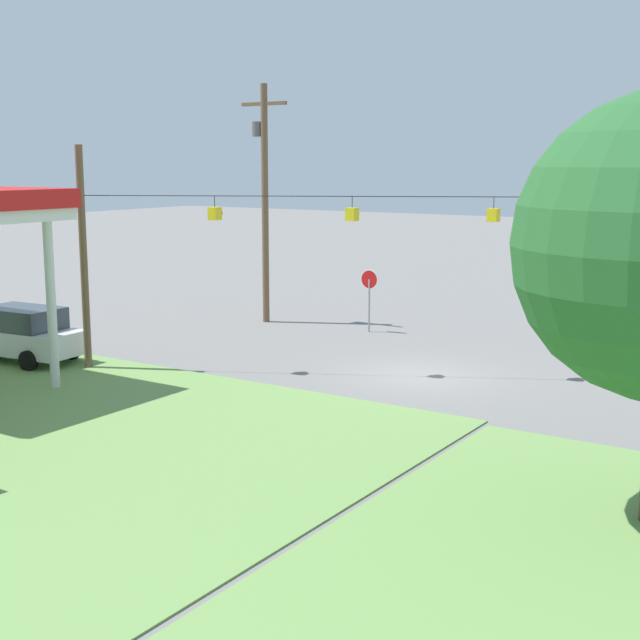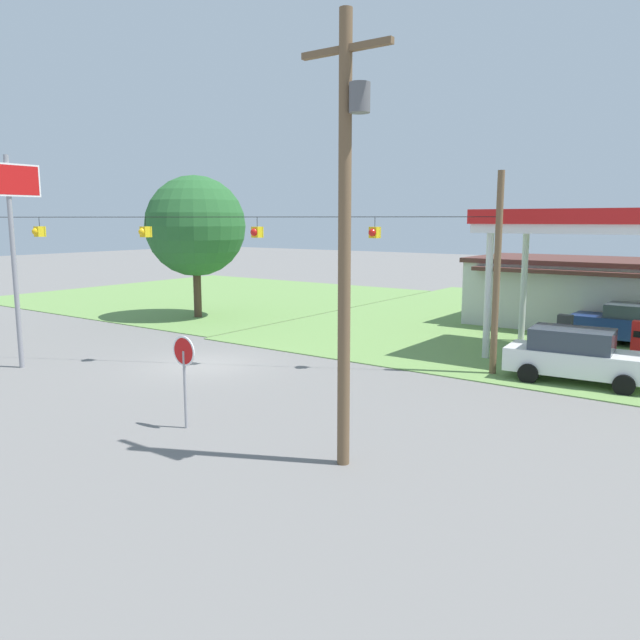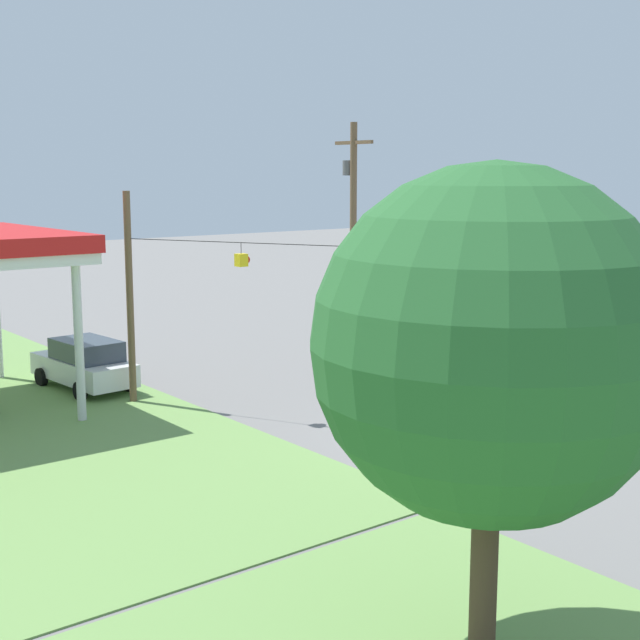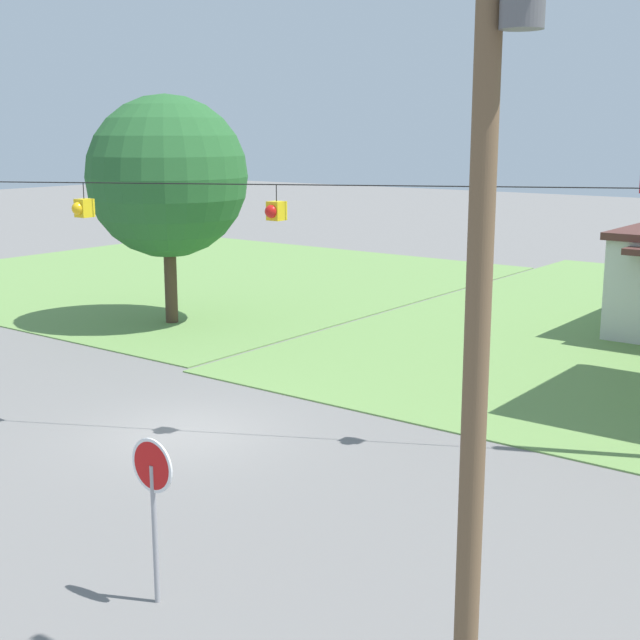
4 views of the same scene
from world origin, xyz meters
TOP-DOWN VIEW (x-y plane):
  - ground_plane at (0.00, 0.00)m, footprint 160.00×160.00m
  - grass_verge_opposite_corner at (-16.00, 16.00)m, footprint 24.00×24.00m
  - stop_sign_roadside at (5.01, -5.50)m, footprint 0.80×0.08m
  - utility_pole_main at (9.83, -5.10)m, footprint 2.20×0.44m
  - signal_span_gantry at (-0.00, -0.01)m, footprint 19.31×10.24m
  - tree_west_verge at (-8.93, 8.08)m, footprint 5.58×5.58m

SIDE VIEW (x-z plane):
  - ground_plane at x=0.00m, z-range 0.00..0.00m
  - grass_verge_opposite_corner at x=-16.00m, z-range 0.00..0.04m
  - stop_sign_roadside at x=5.01m, z-range 0.56..3.06m
  - signal_span_gantry at x=0.00m, z-range 0.36..7.55m
  - tree_west_verge at x=-8.93m, z-range 1.18..9.15m
  - utility_pole_main at x=9.83m, z-range 0.58..10.35m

